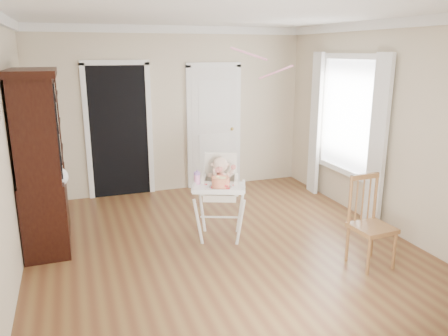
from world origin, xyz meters
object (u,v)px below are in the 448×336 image
object	(u,v)px
cake	(221,182)
china_cabinet	(41,160)
sippy_cup	(197,178)
high_chair	(220,187)
dining_chair	(370,224)

from	to	relation	value
cake	china_cabinet	size ratio (longest dim) A/B	0.13
cake	sippy_cup	xyz separation A→B (m)	(-0.22, 0.22, 0.02)
high_chair	cake	world-z (taller)	high_chair
high_chair	china_cabinet	xyz separation A→B (m)	(-2.05, 0.55, 0.38)
sippy_cup	dining_chair	bearing A→B (deg)	-35.47
dining_chair	cake	bearing A→B (deg)	143.11
cake	china_cabinet	distance (m)	2.14
cake	dining_chair	bearing A→B (deg)	-33.61
sippy_cup	dining_chair	size ratio (longest dim) A/B	0.19
cake	dining_chair	xyz separation A→B (m)	(1.42, -0.94, -0.36)
sippy_cup	dining_chair	xyz separation A→B (m)	(1.64, -1.17, -0.37)
china_cabinet	dining_chair	xyz separation A→B (m)	(3.38, -1.77, -0.59)
china_cabinet	high_chair	bearing A→B (deg)	-15.15
high_chair	china_cabinet	bearing A→B (deg)	-173.26
cake	high_chair	bearing A→B (deg)	72.05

